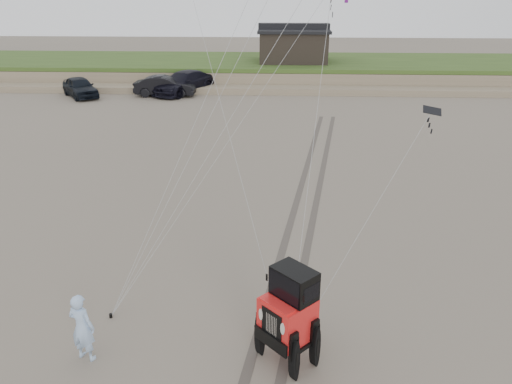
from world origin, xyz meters
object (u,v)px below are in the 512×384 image
jeep (287,326)px  man (82,327)px  cabin (293,44)px  truck_a (80,87)px  truck_b (165,86)px  truck_c (184,83)px

jeep → man: 4.71m
cabin → truck_a: size_ratio=1.40×
truck_a → jeep: jeep is taller
jeep → cabin: bearing=133.9°
cabin → man: 38.63m
truck_a → truck_b: (6.63, 0.70, 0.01)m
cabin → truck_c: 11.50m
truck_c → jeep: size_ratio=1.19×
truck_b → jeep: 31.59m
truck_b → cabin: bearing=-53.2°
cabin → truck_a: (-16.93, -8.54, -2.46)m
cabin → jeep: 38.06m
cabin → jeep: cabin is taller
cabin → truck_a: bearing=-153.2°
truck_a → truck_c: truck_c is taller
truck_c → jeep: bearing=-45.5°
truck_a → truck_b: truck_b is taller
truck_b → truck_c: size_ratio=0.79×
truck_a → jeep: (16.10, -29.44, 0.17)m
cabin → truck_c: size_ratio=1.05×
truck_b → jeep: (9.46, -30.14, 0.16)m
truck_a → man: size_ratio=2.63×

